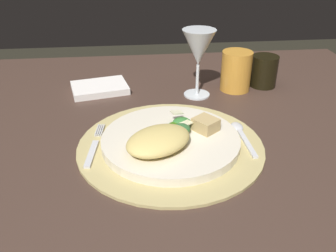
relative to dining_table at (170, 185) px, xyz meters
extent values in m
cube|color=#422F26|center=(0.00, 0.00, 0.16)|extent=(1.24, 0.98, 0.02)
cylinder|color=#433323|center=(-0.54, 0.41, -0.19)|extent=(0.09, 0.09, 0.69)
cylinder|color=#442C29|center=(0.54, 0.41, -0.19)|extent=(0.09, 0.09, 0.69)
cylinder|color=tan|center=(-0.01, -0.10, 0.18)|extent=(0.37, 0.37, 0.01)
cylinder|color=silver|center=(-0.01, -0.10, 0.19)|extent=(0.27, 0.27, 0.02)
ellipsoid|color=#DCC16C|center=(-0.04, -0.14, 0.22)|extent=(0.16, 0.15, 0.03)
ellipsoid|color=#387B35|center=(0.02, -0.06, 0.21)|extent=(0.05, 0.05, 0.02)
ellipsoid|color=#2F6031|center=(0.01, -0.09, 0.21)|extent=(0.04, 0.03, 0.02)
ellipsoid|color=#386712|center=(0.01, -0.07, 0.20)|extent=(0.05, 0.05, 0.01)
cube|color=beige|center=(0.02, -0.08, 0.22)|extent=(0.03, 0.03, 0.00)
cube|color=beige|center=(0.01, -0.04, 0.22)|extent=(0.03, 0.02, 0.01)
cube|color=tan|center=(0.06, -0.08, 0.21)|extent=(0.06, 0.06, 0.03)
cube|color=silver|center=(-0.16, -0.12, 0.18)|extent=(0.02, 0.09, 0.00)
cube|color=silver|center=(-0.16, -0.03, 0.18)|extent=(0.01, 0.04, 0.00)
cube|color=silver|center=(-0.16, -0.03, 0.18)|extent=(0.01, 0.04, 0.00)
cube|color=silver|center=(-0.15, -0.03, 0.18)|extent=(0.01, 0.04, 0.00)
cube|color=silver|center=(-0.15, -0.03, 0.18)|extent=(0.01, 0.04, 0.00)
cube|color=silver|center=(0.14, -0.11, 0.18)|extent=(0.01, 0.11, 0.00)
ellipsoid|color=silver|center=(0.14, -0.05, 0.18)|extent=(0.02, 0.04, 0.01)
cube|color=white|center=(-0.17, 0.20, 0.18)|extent=(0.16, 0.13, 0.02)
cylinder|color=silver|center=(0.09, 0.14, 0.18)|extent=(0.07, 0.07, 0.00)
cylinder|color=silver|center=(0.09, 0.14, 0.22)|extent=(0.01, 0.01, 0.08)
cone|color=silver|center=(0.09, 0.14, 0.30)|extent=(0.08, 0.08, 0.09)
cylinder|color=gold|center=(0.19, 0.17, 0.23)|extent=(0.08, 0.08, 0.10)
cylinder|color=black|center=(0.28, 0.19, 0.22)|extent=(0.07, 0.07, 0.08)
camera|label=1|loc=(-0.08, -0.71, 0.57)|focal=38.85mm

